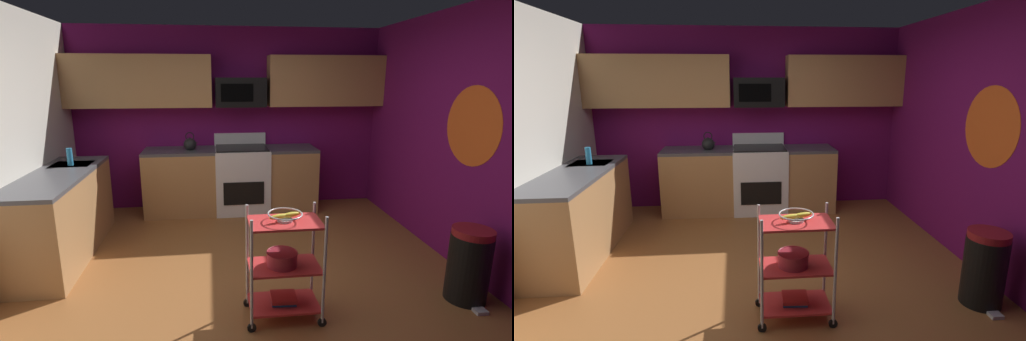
% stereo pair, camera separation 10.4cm
% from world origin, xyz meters
% --- Properties ---
extents(floor, '(4.40, 4.80, 0.04)m').
position_xyz_m(floor, '(0.00, 0.00, -0.02)').
color(floor, '#995B2D').
rests_on(floor, ground).
extents(wall_back, '(4.52, 0.06, 2.60)m').
position_xyz_m(wall_back, '(0.00, 2.43, 1.30)').
color(wall_back, '#6B1156').
rests_on(wall_back, ground).
extents(wall_right, '(0.06, 4.80, 2.60)m').
position_xyz_m(wall_right, '(2.23, 0.00, 1.30)').
color(wall_right, '#6B1156').
rests_on(wall_right, ground).
extents(wall_flower_decal, '(0.00, 0.77, 0.77)m').
position_xyz_m(wall_flower_decal, '(2.20, 0.14, 1.45)').
color(wall_flower_decal, '#E5591E').
extents(counter_run, '(3.42, 2.43, 0.92)m').
position_xyz_m(counter_run, '(-0.83, 1.58, 0.46)').
color(counter_run, '#B27F4C').
rests_on(counter_run, ground).
extents(oven_range, '(0.76, 0.65, 1.10)m').
position_xyz_m(oven_range, '(0.15, 2.10, 0.48)').
color(oven_range, white).
rests_on(oven_range, ground).
extents(upper_cabinets, '(4.40, 0.33, 0.70)m').
position_xyz_m(upper_cabinets, '(-0.03, 2.23, 1.85)').
color(upper_cabinets, '#B27F4C').
extents(microwave, '(0.70, 0.39, 0.40)m').
position_xyz_m(microwave, '(0.15, 2.21, 1.70)').
color(microwave, black).
extents(rolling_cart, '(0.63, 0.36, 0.91)m').
position_xyz_m(rolling_cart, '(0.27, -0.51, 0.45)').
color(rolling_cart, silver).
rests_on(rolling_cart, ground).
extents(fruit_bowl, '(0.27, 0.27, 0.07)m').
position_xyz_m(fruit_bowl, '(0.27, -0.51, 0.88)').
color(fruit_bowl, silver).
rests_on(fruit_bowl, rolling_cart).
extents(mixing_bowl_large, '(0.25, 0.25, 0.11)m').
position_xyz_m(mixing_bowl_large, '(0.25, -0.51, 0.52)').
color(mixing_bowl_large, maroon).
rests_on(mixing_bowl_large, rolling_cart).
extents(book_stack, '(0.21, 0.20, 0.06)m').
position_xyz_m(book_stack, '(0.27, -0.51, 0.16)').
color(book_stack, '#1E4C8C').
rests_on(book_stack, rolling_cart).
extents(kettle, '(0.21, 0.18, 0.26)m').
position_xyz_m(kettle, '(-0.57, 2.10, 1.00)').
color(kettle, black).
rests_on(kettle, counter_run).
extents(dish_soap_bottle, '(0.06, 0.06, 0.20)m').
position_xyz_m(dish_soap_bottle, '(-1.89, 1.27, 1.02)').
color(dish_soap_bottle, '#2D8CBF').
rests_on(dish_soap_bottle, counter_run).
extents(trash_can, '(0.34, 0.42, 0.66)m').
position_xyz_m(trash_can, '(1.90, -0.46, 0.33)').
color(trash_can, black).
rests_on(trash_can, ground).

